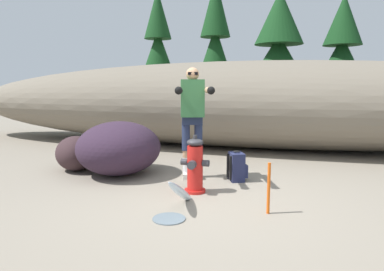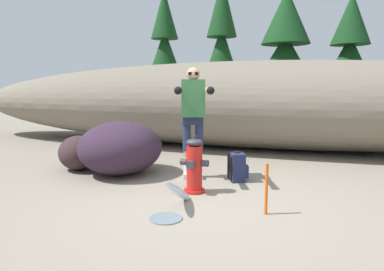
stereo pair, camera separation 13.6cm
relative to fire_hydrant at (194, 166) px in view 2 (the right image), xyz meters
name	(u,v)px [view 2 (the right image)]	position (x,y,z in m)	size (l,w,h in m)	color
ground_plane	(207,202)	(0.26, -0.30, -0.39)	(56.00, 56.00, 0.04)	gray
dirt_embankment	(255,104)	(0.26, 3.95, 0.66)	(16.16, 3.20, 2.06)	#756B5B
fire_hydrant	(194,166)	(0.00, 0.00, 0.00)	(0.40, 0.34, 0.80)	red
hydrant_water_jet	(178,196)	(0.00, -0.66, -0.22)	(0.37, 1.10, 0.58)	silver
utility_worker	(193,109)	(-0.23, 0.67, 0.74)	(0.70, 1.04, 1.74)	beige
spare_backpack	(237,167)	(0.46, 0.77, -0.15)	(0.35, 0.36, 0.47)	#23284C
boulder_large	(120,148)	(-1.49, 0.62, 0.07)	(1.45, 1.37, 0.89)	#312132
boulder_mid	(78,153)	(-2.35, 0.65, -0.07)	(0.85, 0.68, 0.60)	#362528
pine_tree_far_left	(165,48)	(-4.64, 10.27, 2.79)	(1.86, 1.86, 5.69)	#47331E
pine_tree_left	(221,47)	(-1.95, 9.83, 2.67)	(1.90, 1.90, 5.80)	#47331E
pine_tree_center	(285,54)	(0.62, 9.15, 2.28)	(2.76, 2.76, 4.96)	#47331E
pine_tree_right	(349,54)	(2.87, 9.74, 2.27)	(2.14, 2.14, 4.79)	#47331E
survey_stake	(266,189)	(1.04, -0.55, -0.07)	(0.04, 0.04, 0.60)	#E55914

